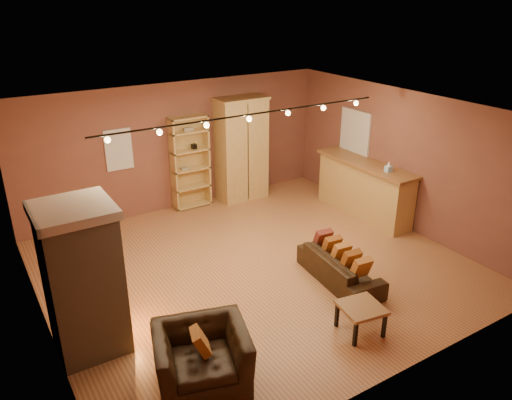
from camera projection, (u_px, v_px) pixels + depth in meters
floor at (256, 267)px, 8.91m from camera, size 7.00×7.00×0.00m
ceiling at (256, 112)px, 7.82m from camera, size 7.00×7.00×0.00m
back_wall at (177, 147)px, 10.91m from camera, size 7.00×0.02×2.80m
left_wall at (34, 247)px, 6.67m from camera, size 0.02×6.50×2.80m
right_wall at (403, 160)px, 10.07m from camera, size 0.02×6.50×2.80m
fireplace at (83, 279)px, 6.55m from camera, size 1.01×0.98×2.12m
back_window at (119, 150)px, 10.20m from camera, size 0.56×0.04×0.86m
bookcase at (189, 161)px, 11.06m from camera, size 0.85×0.33×2.08m
armoire at (241, 149)px, 11.45m from camera, size 1.17×0.67×2.39m
bar_counter at (364, 188)px, 10.78m from camera, size 0.66×2.51×1.20m
tissue_box at (389, 167)px, 9.96m from camera, size 0.14×0.14×0.23m
right_window at (355, 132)px, 11.05m from camera, size 0.05×0.90×1.00m
loveseat at (340, 262)px, 8.35m from camera, size 0.67×1.76×0.73m
armchair at (201, 349)px, 6.11m from camera, size 1.32×1.04×1.01m
coffee_table at (361, 310)px, 7.09m from camera, size 0.66×0.66×0.44m
track_rail at (249, 117)px, 8.02m from camera, size 5.20×0.09×0.13m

